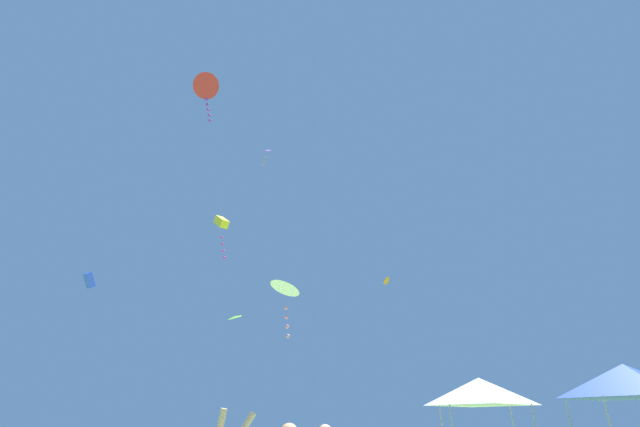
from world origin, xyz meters
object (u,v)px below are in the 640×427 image
Objects in this scene: kite_orange_delta at (386,281)px; kite_blue_box at (89,280)px; kite_lime_diamond at (235,317)px; kite_white_delta at (286,289)px; canopy_tent_blue at (627,381)px; kite_red_delta at (206,87)px; canopy_tent_white at (480,391)px; kite_yellow_box at (221,223)px; kite_purple_diamond at (267,151)px.

kite_orange_delta is 19.69m from kite_blue_box.
kite_lime_diamond is at bearing -12.27° from kite_blue_box.
kite_orange_delta is at bearing 33.50° from kite_blue_box.
kite_orange_delta is 0.33× the size of kite_white_delta.
kite_lime_diamond is (-14.45, 3.75, 3.20)m from canopy_tent_blue.
kite_red_delta is 12.17m from kite_blue_box.
kite_orange_delta is at bearing 101.69° from canopy_tent_white.
canopy_tent_blue is 15.26m from kite_lime_diamond.
canopy_tent_blue is 1.50× the size of kite_white_delta.
kite_orange_delta reaches higher than kite_blue_box.
kite_blue_box is (-23.28, 5.67, 5.80)m from canopy_tent_blue.
kite_orange_delta is (-2.86, 13.80, 8.51)m from canopy_tent_white.
kite_white_delta is at bearing -53.24° from kite_yellow_box.
kite_white_delta is (5.45, -7.29, -6.17)m from kite_yellow_box.
kite_yellow_box is 15.93m from kite_purple_diamond.
kite_purple_diamond is 21.16m from kite_blue_box.
kite_lime_diamond is at bearing 50.97° from kite_red_delta.
canopy_tent_blue is at bearing -32.48° from canopy_tent_white.
kite_purple_diamond reaches higher than canopy_tent_white.
kite_red_delta is (0.67, -6.19, 5.11)m from kite_yellow_box.
kite_lime_diamond reaches higher than canopy_tent_blue.
kite_purple_diamond is (-17.07, 18.39, 21.53)m from canopy_tent_blue.
kite_lime_diamond is at bearing 165.46° from canopy_tent_blue.
kite_red_delta is (-4.78, 1.10, 11.28)m from kite_white_delta.
kite_purple_diamond reaches higher than kite_blue_box.
kite_white_delta reaches higher than kite_lime_diamond.
kite_blue_box is at bearing 149.52° from kite_red_delta.
canopy_tent_white is 1.43× the size of kite_white_delta.
kite_red_delta reaches higher than kite_white_delta.
kite_white_delta is 2.71× the size of kite_blue_box.
kite_purple_diamond reaches higher than kite_orange_delta.
kite_red_delta is at bearing -121.80° from kite_orange_delta.
canopy_tent_white is 16.91m from kite_yellow_box.
canopy_tent_white is (-4.15, 2.64, -0.14)m from canopy_tent_blue.
kite_yellow_box reaches higher than canopy_tent_white.
canopy_tent_blue is at bearing -66.93° from kite_orange_delta.
canopy_tent_blue is at bearing -2.13° from kite_white_delta.
canopy_tent_blue is 4.53× the size of kite_orange_delta.
kite_orange_delta reaches higher than canopy_tent_blue.
canopy_tent_white is at bearing 16.82° from kite_white_delta.
kite_white_delta is (5.61, -17.96, -17.99)m from kite_purple_diamond.
kite_orange_delta is (-7.00, 16.44, 8.37)m from canopy_tent_blue.
kite_red_delta reaches higher than canopy_tent_white.
kite_yellow_box is 3.42× the size of kite_lime_diamond.
kite_blue_box is at bearing -115.99° from kite_purple_diamond.
kite_white_delta is at bearing -13.00° from kite_red_delta.
kite_blue_box is (-8.83, 1.92, 2.60)m from kite_lime_diamond.
canopy_tent_white is at bearing 147.52° from canopy_tent_blue.
canopy_tent_white is at bearing 5.24° from kite_red_delta.
kite_lime_diamond reaches higher than canopy_tent_white.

